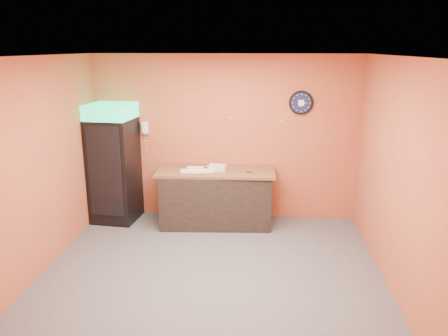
# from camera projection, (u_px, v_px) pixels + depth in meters

# --- Properties ---
(floor) EXTENTS (4.50, 4.50, 0.00)m
(floor) POSITION_uv_depth(u_px,v_px,m) (212.00, 269.00, 5.90)
(floor) COLOR #47474C
(floor) RESTS_ON ground
(back_wall) EXTENTS (4.50, 0.02, 2.80)m
(back_wall) POSITION_uv_depth(u_px,v_px,m) (225.00, 138.00, 7.44)
(back_wall) COLOR #AA472F
(back_wall) RESTS_ON floor
(left_wall) EXTENTS (0.02, 4.00, 2.80)m
(left_wall) POSITION_uv_depth(u_px,v_px,m) (41.00, 166.00, 5.71)
(left_wall) COLOR #AA472F
(left_wall) RESTS_ON floor
(right_wall) EXTENTS (0.02, 4.00, 2.80)m
(right_wall) POSITION_uv_depth(u_px,v_px,m) (394.00, 174.00, 5.34)
(right_wall) COLOR #AA472F
(right_wall) RESTS_ON floor
(ceiling) EXTENTS (4.50, 4.00, 0.02)m
(ceiling) POSITION_uv_depth(u_px,v_px,m) (210.00, 56.00, 5.15)
(ceiling) COLOR white
(ceiling) RESTS_ON back_wall
(beverage_cooler) EXTENTS (0.77, 0.78, 2.01)m
(beverage_cooler) POSITION_uv_depth(u_px,v_px,m) (114.00, 165.00, 7.33)
(beverage_cooler) COLOR black
(beverage_cooler) RESTS_ON floor
(prep_counter) EXTENTS (1.85, 0.92, 0.90)m
(prep_counter) POSITION_uv_depth(u_px,v_px,m) (216.00, 198.00, 7.32)
(prep_counter) COLOR black
(prep_counter) RESTS_ON floor
(wall_clock) EXTENTS (0.39, 0.06, 0.39)m
(wall_clock) POSITION_uv_depth(u_px,v_px,m) (301.00, 103.00, 7.14)
(wall_clock) COLOR black
(wall_clock) RESTS_ON back_wall
(wall_phone) EXTENTS (0.11, 0.10, 0.20)m
(wall_phone) POSITION_uv_depth(u_px,v_px,m) (145.00, 128.00, 7.46)
(wall_phone) COLOR white
(wall_phone) RESTS_ON back_wall
(butcher_paper) EXTENTS (1.96, 0.86, 0.04)m
(butcher_paper) POSITION_uv_depth(u_px,v_px,m) (216.00, 171.00, 7.20)
(butcher_paper) COLOR brown
(butcher_paper) RESTS_ON prep_counter
(sub_roll_stack) EXTENTS (0.29, 0.16, 0.12)m
(sub_roll_stack) POSITION_uv_depth(u_px,v_px,m) (218.00, 168.00, 7.12)
(sub_roll_stack) COLOR beige
(sub_roll_stack) RESTS_ON butcher_paper
(wrapped_sandwich_left) EXTENTS (0.30, 0.15, 0.04)m
(wrapped_sandwich_left) POSITION_uv_depth(u_px,v_px,m) (190.00, 171.00, 7.06)
(wrapped_sandwich_left) COLOR silver
(wrapped_sandwich_left) RESTS_ON butcher_paper
(wrapped_sandwich_mid) EXTENTS (0.33, 0.19, 0.04)m
(wrapped_sandwich_mid) POSITION_uv_depth(u_px,v_px,m) (205.00, 171.00, 7.06)
(wrapped_sandwich_mid) COLOR silver
(wrapped_sandwich_mid) RESTS_ON butcher_paper
(wrapped_sandwich_right) EXTENTS (0.28, 0.12, 0.04)m
(wrapped_sandwich_right) POSITION_uv_depth(u_px,v_px,m) (195.00, 168.00, 7.23)
(wrapped_sandwich_right) COLOR silver
(wrapped_sandwich_right) RESTS_ON butcher_paper
(kitchen_tool) EXTENTS (0.06, 0.06, 0.06)m
(kitchen_tool) POSITION_uv_depth(u_px,v_px,m) (216.00, 166.00, 7.34)
(kitchen_tool) COLOR silver
(kitchen_tool) RESTS_ON butcher_paper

